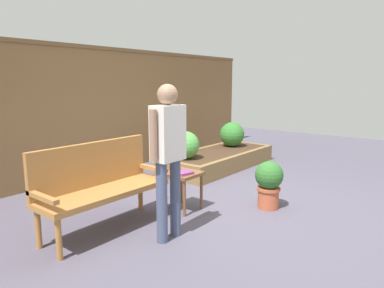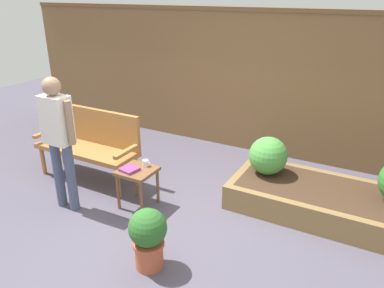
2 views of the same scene
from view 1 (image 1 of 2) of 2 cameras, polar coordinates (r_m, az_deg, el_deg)
name	(u,v)px [view 1 (image 1 of 2)]	position (r m, az deg, el deg)	size (l,w,h in m)	color
ground_plane	(223,206)	(4.58, 5.07, -10.08)	(14.00, 14.00, 0.00)	#514C5B
fence_back	(96,111)	(6.15, -15.44, 5.23)	(8.40, 0.14, 2.16)	brown
garden_bench	(99,180)	(3.87, -14.89, -5.73)	(1.44, 0.48, 0.94)	#A87038
side_table	(183,179)	(4.34, -1.52, -5.68)	(0.40, 0.40, 0.48)	brown
cup_on_table	(177,167)	(4.42, -2.44, -3.79)	(0.10, 0.07, 0.08)	white
book_on_table	(183,173)	(4.23, -1.41, -4.71)	(0.19, 0.18, 0.03)	#7F3875
potted_boxwood	(269,182)	(4.51, 12.43, -6.06)	(0.35, 0.35, 0.60)	#B75638
raised_planter_bed	(218,159)	(6.55, 4.30, -2.48)	(2.40, 1.00, 0.30)	olive
shrub_near_bench	(186,145)	(5.85, -1.06, -0.18)	(0.46, 0.46, 0.46)	brown
shrub_far_corner	(232,134)	(7.01, 6.55, 1.57)	(0.49, 0.49, 0.49)	brown
person_by_bench	(168,149)	(3.42, -3.92, -0.80)	(0.47, 0.20, 1.56)	#475170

